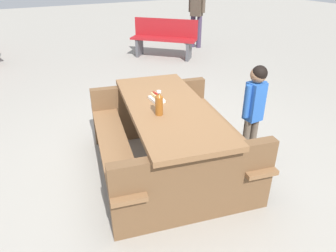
{
  "coord_description": "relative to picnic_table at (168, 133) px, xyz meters",
  "views": [
    {
      "loc": [
        -2.43,
        1.28,
        1.99
      ],
      "look_at": [
        0.0,
        0.0,
        0.52
      ],
      "focal_mm": 33.04,
      "sensor_mm": 36.0,
      "label": 1
    }
  ],
  "objects": [
    {
      "name": "ground_plane",
      "position": [
        0.0,
        0.0,
        -0.44
      ],
      "size": [
        30.0,
        30.0,
        0.0
      ],
      "primitive_type": "plane",
      "color": "gray",
      "rests_on": "ground"
    },
    {
      "name": "child_in_coat",
      "position": [
        -0.23,
        -0.9,
        0.25
      ],
      "size": [
        0.17,
        0.27,
        1.09
      ],
      "color": "brown",
      "rests_on": "ground"
    },
    {
      "name": "park_bench_near",
      "position": [
        4.0,
        -2.01,
        0.0
      ],
      "size": [
        1.33,
        1.35,
        0.85
      ],
      "color": "maroon",
      "rests_on": "ground"
    },
    {
      "name": "picnic_table",
      "position": [
        0.0,
        0.0,
        0.0
      ],
      "size": [
        2.04,
        1.72,
        0.75
      ],
      "color": "brown",
      "rests_on": "ground"
    },
    {
      "name": "bystander_adult",
      "position": [
        4.46,
        -3.16,
        0.67
      ],
      "size": [
        0.36,
        0.35,
        1.74
      ],
      "color": "#3F334C",
      "rests_on": "ground"
    },
    {
      "name": "hotdog_tray",
      "position": [
        0.16,
        0.04,
        0.34
      ],
      "size": [
        0.18,
        0.11,
        0.08
      ],
      "color": "white",
      "rests_on": "picnic_table"
    },
    {
      "name": "soda_bottle",
      "position": [
        -0.14,
        0.16,
        0.41
      ],
      "size": [
        0.07,
        0.07,
        0.23
      ],
      "color": "brown",
      "rests_on": "picnic_table"
    }
  ]
}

